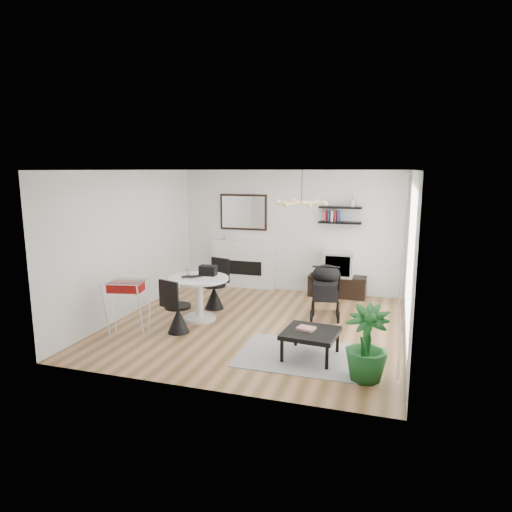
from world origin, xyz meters
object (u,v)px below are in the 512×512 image
(tv_console, at_px, (337,286))
(crt_tv, at_px, (339,264))
(fireplace, at_px, (243,258))
(stroller, at_px, (326,292))
(coffee_table, at_px, (311,334))
(drying_rack, at_px, (128,306))
(dining_table, at_px, (199,292))
(potted_plant, at_px, (366,344))

(tv_console, height_order, crt_tv, crt_tv)
(fireplace, distance_m, tv_console, 2.26)
(stroller, distance_m, coffee_table, 2.00)
(fireplace, xyz_separation_m, coffee_table, (2.27, -3.54, -0.32))
(drying_rack, bearing_deg, coffee_table, -12.56)
(crt_tv, bearing_deg, stroller, -92.40)
(tv_console, height_order, dining_table, dining_table)
(dining_table, relative_size, drying_rack, 1.16)
(crt_tv, xyz_separation_m, stroller, (-0.06, -1.40, -0.26))
(fireplace, xyz_separation_m, stroller, (2.17, -1.55, -0.22))
(tv_console, xyz_separation_m, dining_table, (-2.20, -2.31, 0.29))
(stroller, distance_m, potted_plant, 2.66)
(drying_rack, height_order, coffee_table, drying_rack)
(crt_tv, distance_m, coffee_table, 3.41)
(tv_console, bearing_deg, coffee_table, -88.97)
(tv_console, distance_m, stroller, 1.42)
(tv_console, height_order, potted_plant, potted_plant)
(dining_table, distance_m, coffee_table, 2.51)
(tv_console, distance_m, drying_rack, 4.51)
(fireplace, height_order, potted_plant, fireplace)
(crt_tv, distance_m, drying_rack, 4.53)
(dining_table, relative_size, coffee_table, 1.31)
(drying_rack, relative_size, potted_plant, 0.93)
(stroller, bearing_deg, crt_tv, 79.76)
(tv_console, height_order, stroller, stroller)
(tv_console, relative_size, potted_plant, 1.22)
(tv_console, bearing_deg, stroller, -91.38)
(stroller, bearing_deg, drying_rack, -154.37)
(drying_rack, bearing_deg, fireplace, 65.26)
(tv_console, relative_size, drying_rack, 1.31)
(dining_table, distance_m, drying_rack, 1.32)
(fireplace, bearing_deg, drying_rack, -102.77)
(fireplace, xyz_separation_m, crt_tv, (2.23, -0.15, 0.04))
(dining_table, bearing_deg, potted_plant, -27.20)
(fireplace, distance_m, drying_rack, 3.60)
(stroller, height_order, coffee_table, stroller)
(stroller, relative_size, potted_plant, 1.08)
(tv_console, relative_size, stroller, 1.13)
(tv_console, height_order, drying_rack, drying_rack)
(drying_rack, bearing_deg, stroller, 21.50)
(crt_tv, relative_size, coffee_table, 0.74)
(crt_tv, bearing_deg, dining_table, -133.91)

